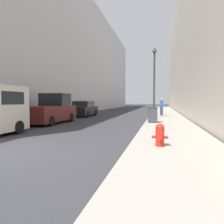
{
  "coord_description": "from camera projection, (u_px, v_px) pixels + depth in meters",
  "views": [
    {
      "loc": [
        4.81,
        -5.46,
        1.59
      ],
      "look_at": [
        0.07,
        16.02,
        0.45
      ],
      "focal_mm": 35.0,
      "sensor_mm": 36.0,
      "label": 1
    }
  ],
  "objects": [
    {
      "name": "pickup_truck",
      "position": [
        51.0,
        111.0,
        15.42
      ],
      "size": [
        2.08,
        4.97,
        2.12
      ],
      "color": "#561919",
      "rests_on": "ground"
    },
    {
      "name": "fire_hydrant",
      "position": [
        160.0,
        134.0,
        6.97
      ],
      "size": [
        0.52,
        0.4,
        0.73
      ],
      "color": "red",
      "rests_on": "sidewalk_right"
    },
    {
      "name": "parked_sedan_near",
      "position": [
        84.0,
        109.0,
        22.23
      ],
      "size": [
        1.88,
        4.28,
        1.56
      ],
      "color": "black",
      "rests_on": "ground"
    },
    {
      "name": "trash_bin",
      "position": [
        153.0,
        115.0,
        14.62
      ],
      "size": [
        0.63,
        0.67,
        1.02
      ],
      "color": "#3D3D42",
      "rests_on": "sidewalk_right"
    },
    {
      "name": "pedestrian_on_sidewalk",
      "position": [
        161.0,
        107.0,
        21.44
      ],
      "size": [
        0.34,
        0.22,
        1.7
      ],
      "color": "#2D3347",
      "rests_on": "sidewalk_right"
    },
    {
      "name": "lamppost",
      "position": [
        154.0,
        76.0,
        18.3
      ],
      "size": [
        0.42,
        0.42,
        5.96
      ],
      "color": "#2D332D",
      "rests_on": "sidewalk_right"
    },
    {
      "name": "sidewalk_right",
      "position": [
        165.0,
        115.0,
        22.84
      ],
      "size": [
        3.12,
        60.0,
        0.13
      ],
      "color": "#9E998E",
      "rests_on": "ground"
    },
    {
      "name": "building_left_glass",
      "position": [
        57.0,
        58.0,
        33.71
      ],
      "size": [
        12.0,
        60.0,
        16.28
      ],
      "color": "#BCBCC1",
      "rests_on": "ground"
    }
  ]
}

